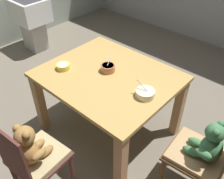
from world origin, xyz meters
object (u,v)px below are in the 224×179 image
(porridge_bowl_yellow_near_left, at_px, (63,66))
(sink_basin, at_px, (31,17))
(teddy_chair_near_right, at_px, (206,151))
(porridge_bowl_terracotta_center, at_px, (108,68))
(porridge_bowl_cream_near_right, at_px, (145,93))
(teddy_chair_near_front, at_px, (32,154))
(dining_table, at_px, (108,86))

(porridge_bowl_yellow_near_left, xyz_separation_m, sink_basin, (-1.68, 0.72, -0.21))
(teddy_chair_near_right, relative_size, porridge_bowl_yellow_near_left, 6.92)
(sink_basin, bearing_deg, porridge_bowl_terracotta_center, -13.17)
(porridge_bowl_cream_near_right, bearing_deg, sink_basin, 167.81)
(teddy_chair_near_right, xyz_separation_m, sink_basin, (-3.03, 0.55, -0.00))
(porridge_bowl_yellow_near_left, xyz_separation_m, porridge_bowl_cream_near_right, (0.79, 0.18, 0.00))
(teddy_chair_near_front, height_order, porridge_bowl_yellow_near_left, teddy_chair_near_front)
(dining_table, bearing_deg, porridge_bowl_terracotta_center, 135.08)
(porridge_bowl_terracotta_center, bearing_deg, teddy_chair_near_right, -4.37)
(teddy_chair_near_front, bearing_deg, dining_table, 0.27)
(dining_table, bearing_deg, sink_basin, 165.97)
(dining_table, bearing_deg, teddy_chair_near_right, -2.07)
(dining_table, height_order, porridge_bowl_yellow_near_left, porridge_bowl_yellow_near_left)
(teddy_chair_near_front, bearing_deg, porridge_bowl_yellow_near_left, 28.60)
(porridge_bowl_terracotta_center, distance_m, sink_basin, 2.07)
(porridge_bowl_yellow_near_left, bearing_deg, teddy_chair_near_front, -56.32)
(dining_table, relative_size, sink_basin, 1.48)
(porridge_bowl_yellow_near_left, bearing_deg, teddy_chair_near_right, 7.09)
(dining_table, xyz_separation_m, porridge_bowl_yellow_near_left, (-0.37, -0.20, 0.15))
(porridge_bowl_terracotta_center, bearing_deg, teddy_chair_near_front, -82.28)
(teddy_chair_near_right, distance_m, porridge_bowl_terracotta_center, 1.05)
(teddy_chair_near_front, relative_size, sink_basin, 1.10)
(teddy_chair_near_front, distance_m, teddy_chair_near_right, 1.24)
(teddy_chair_near_front, xyz_separation_m, porridge_bowl_cream_near_right, (0.33, 0.87, 0.21))
(teddy_chair_near_front, distance_m, porridge_bowl_cream_near_right, 0.95)
(porridge_bowl_terracotta_center, bearing_deg, porridge_bowl_yellow_near_left, -143.03)
(porridge_bowl_cream_near_right, bearing_deg, porridge_bowl_yellow_near_left, -166.87)
(teddy_chair_near_right, bearing_deg, sink_basin, -15.01)
(teddy_chair_near_right, bearing_deg, porridge_bowl_cream_near_right, -6.32)
(porridge_bowl_yellow_near_left, bearing_deg, porridge_bowl_terracotta_center, 36.97)
(teddy_chair_near_right, bearing_deg, teddy_chair_near_front, 38.56)
(teddy_chair_near_front, height_order, sink_basin, teddy_chair_near_front)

